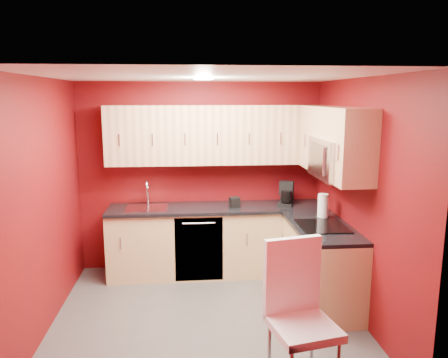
{
  "coord_description": "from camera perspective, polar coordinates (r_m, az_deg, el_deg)",
  "views": [
    {
      "loc": [
        -0.19,
        -4.27,
        2.31
      ],
      "look_at": [
        0.23,
        0.55,
        1.39
      ],
      "focal_mm": 35.0,
      "sensor_mm": 36.0,
      "label": 1
    }
  ],
  "objects": [
    {
      "name": "dining_chair",
      "position": [
        3.63,
        10.34,
        -17.6
      ],
      "size": [
        0.58,
        0.59,
        1.2
      ],
      "primitive_type": null,
      "rotation": [
        0.0,
        0.0,
        0.2
      ],
      "color": "white",
      "rests_on": "floor"
    },
    {
      "name": "ceiling",
      "position": [
        4.28,
        -2.51,
        13.28
      ],
      "size": [
        3.2,
        3.2,
        0.0
      ],
      "primitive_type": "plane",
      "rotation": [
        3.14,
        0.0,
        0.0
      ],
      "color": "white",
      "rests_on": "wall_back"
    },
    {
      "name": "paper_towel",
      "position": [
        5.22,
        12.8,
        -3.46
      ],
      "size": [
        0.21,
        0.21,
        0.28
      ],
      "primitive_type": null,
      "rotation": [
        0.0,
        0.0,
        -0.36
      ],
      "color": "white",
      "rests_on": "countertop_right"
    },
    {
      "name": "countertop_back",
      "position": [
        5.65,
        -0.89,
        -3.81
      ],
      "size": [
        2.8,
        0.63,
        0.04
      ],
      "primitive_type": "cube",
      "color": "black",
      "rests_on": "base_cabinets_back"
    },
    {
      "name": "wall_left",
      "position": [
        4.62,
        -22.66,
        -3.36
      ],
      "size": [
        0.0,
        3.0,
        3.0
      ],
      "primitive_type": "plane",
      "rotation": [
        1.57,
        0.0,
        1.57
      ],
      "color": "#600A09",
      "rests_on": "floor"
    },
    {
      "name": "napkin_holder",
      "position": [
        5.6,
        1.38,
        -3.06
      ],
      "size": [
        0.14,
        0.14,
        0.13
      ],
      "primitive_type": null,
      "rotation": [
        0.0,
        0.0,
        0.25
      ],
      "color": "black",
      "rests_on": "countertop_back"
    },
    {
      "name": "sink",
      "position": [
        5.66,
        -10.04,
        -3.37
      ],
      "size": [
        0.52,
        0.42,
        0.35
      ],
      "color": "silver",
      "rests_on": "countertop_back"
    },
    {
      "name": "base_cabinets_right",
      "position": [
        5.12,
        12.54,
        -11.01
      ],
      "size": [
        0.6,
        1.3,
        0.87
      ],
      "primitive_type": "cube",
      "color": "tan",
      "rests_on": "floor"
    },
    {
      "name": "countertop_right",
      "position": [
        4.95,
        12.64,
        -6.19
      ],
      "size": [
        0.63,
        1.27,
        0.04
      ],
      "primitive_type": "cube",
      "color": "black",
      "rests_on": "base_cabinets_right"
    },
    {
      "name": "downlight",
      "position": [
        4.58,
        -2.68,
        12.93
      ],
      "size": [
        0.2,
        0.2,
        0.01
      ],
      "primitive_type": "cylinder",
      "color": "white",
      "rests_on": "ceiling"
    },
    {
      "name": "coffee_maker",
      "position": [
        5.75,
        8.06,
        -1.9
      ],
      "size": [
        0.26,
        0.29,
        0.3
      ],
      "primitive_type": null,
      "rotation": [
        0.0,
        0.0,
        -0.38
      ],
      "color": "black",
      "rests_on": "countertop_back"
    },
    {
      "name": "upper_cabinets_right",
      "position": [
        5.0,
        13.93,
        5.59
      ],
      "size": [
        0.35,
        1.55,
        0.75
      ],
      "color": "tan",
      "rests_on": "wall_right"
    },
    {
      "name": "upper_cabinets_back",
      "position": [
        5.63,
        -1.02,
        5.8
      ],
      "size": [
        2.8,
        0.35,
        0.75
      ],
      "primitive_type": "cube",
      "color": "tan",
      "rests_on": "wall_back"
    },
    {
      "name": "base_cabinets_back",
      "position": [
        5.8,
        -0.89,
        -8.13
      ],
      "size": [
        2.8,
        0.6,
        0.87
      ],
      "primitive_type": "cube",
      "color": "tan",
      "rests_on": "floor"
    },
    {
      "name": "microwave",
      "position": [
        4.79,
        14.38,
        2.61
      ],
      "size": [
        0.42,
        0.76,
        0.42
      ],
      "color": "silver",
      "rests_on": "upper_cabinets_right"
    },
    {
      "name": "cooktop",
      "position": [
        4.91,
        12.72,
        -6.03
      ],
      "size": [
        0.5,
        0.55,
        0.01
      ],
      "primitive_type": "cube",
      "color": "black",
      "rests_on": "countertop_right"
    },
    {
      "name": "wall_right",
      "position": [
        4.75,
        17.29,
        -2.63
      ],
      "size": [
        0.0,
        3.0,
        3.0
      ],
      "primitive_type": "plane",
      "rotation": [
        1.57,
        0.0,
        -1.57
      ],
      "color": "#600A09",
      "rests_on": "floor"
    },
    {
      "name": "wall_front",
      "position": [
        2.97,
        -0.99,
        -10.14
      ],
      "size": [
        3.2,
        0.0,
        3.2
      ],
      "primitive_type": "plane",
      "rotation": [
        -1.57,
        0.0,
        0.0
      ],
      "color": "#600A09",
      "rests_on": "floor"
    },
    {
      "name": "dishwasher_front",
      "position": [
        5.51,
        -3.29,
        -9.16
      ],
      "size": [
        0.6,
        0.02,
        0.82
      ],
      "primitive_type": "cube",
      "color": "black",
      "rests_on": "base_cabinets_back"
    },
    {
      "name": "wall_back",
      "position": [
        5.87,
        -3.07,
        0.33
      ],
      "size": [
        3.2,
        0.0,
        3.2
      ],
      "primitive_type": "plane",
      "rotation": [
        1.57,
        0.0,
        0.0
      ],
      "color": "#600A09",
      "rests_on": "floor"
    },
    {
      "name": "floor",
      "position": [
        4.86,
        -2.26,
        -17.64
      ],
      "size": [
        3.2,
        3.2,
        0.0
      ],
      "primitive_type": "plane",
      "color": "#464441",
      "rests_on": "ground"
    }
  ]
}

